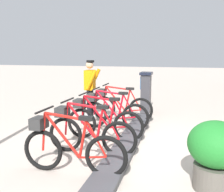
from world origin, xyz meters
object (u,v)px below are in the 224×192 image
bike_docked_1 (111,112)px  planter_bush (216,152)px  payment_kiosk (146,92)px  bike_docked_2 (101,120)px  bike_docked_4 (69,147)px  bike_docked_0 (119,105)px  bike_docked_3 (88,132)px  worker_near_rack (90,86)px

bike_docked_1 → planter_bush: (-2.13, 2.43, 0.11)m
payment_kiosk → bike_docked_2: size_ratio=0.74×
payment_kiosk → bike_docked_4: (0.57, 4.53, -0.24)m
bike_docked_0 → bike_docked_4: 3.35m
bike_docked_1 → bike_docked_3: bearing=90.0°
planter_bush → payment_kiosk: bearing=-70.7°
payment_kiosk → planter_bush: payment_kiosk is taller
worker_near_rack → planter_bush: (-3.04, 3.44, -0.37)m
bike_docked_2 → planter_bush: 2.66m
payment_kiosk → bike_docked_2: bearing=78.7°
bike_docked_2 → planter_bush: bearing=143.2°
payment_kiosk → bike_docked_2: 2.92m
worker_near_rack → bike_docked_4: bearing=104.5°
payment_kiosk → bike_docked_1: size_ratio=0.74×
bike_docked_4 → bike_docked_1: bearing=-90.0°
bike_docked_0 → bike_docked_2: bearing=90.0°
bike_docked_3 → bike_docked_0: bearing=-90.0°
bike_docked_1 → worker_near_rack: size_ratio=1.04×
planter_bush → bike_docked_0: bearing=-56.9°
bike_docked_2 → bike_docked_1: bearing=-90.0°
bike_docked_4 → bike_docked_2: bearing=-90.0°
payment_kiosk → bike_docked_1: (0.57, 2.02, -0.24)m
payment_kiosk → planter_bush: 4.71m
bike_docked_2 → bike_docked_3: same height
bike_docked_1 → bike_docked_3: same height
bike_docked_0 → payment_kiosk: bearing=-115.8°
bike_docked_0 → bike_docked_3: (0.00, 2.51, 0.00)m
bike_docked_2 → bike_docked_4: 1.67m
bike_docked_0 → bike_docked_1: same height
planter_bush → bike_docked_3: bearing=-19.5°
bike_docked_3 → worker_near_rack: size_ratio=1.04×
bike_docked_0 → bike_docked_4: (0.00, 3.35, 0.00)m
bike_docked_3 → worker_near_rack: (0.91, -2.69, 0.48)m
worker_near_rack → planter_bush: bearing=131.4°
bike_docked_3 → planter_bush: bike_docked_3 is taller
bike_docked_4 → planter_bush: 2.13m
bike_docked_1 → bike_docked_2: size_ratio=1.00×
worker_near_rack → bike_docked_0: bearing=169.1°
bike_docked_1 → planter_bush: bike_docked_1 is taller
payment_kiosk → bike_docked_3: payment_kiosk is taller
bike_docked_1 → bike_docked_3: 1.67m
worker_near_rack → payment_kiosk: bearing=-145.8°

